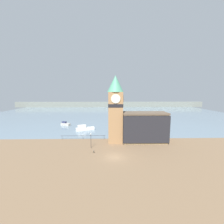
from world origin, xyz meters
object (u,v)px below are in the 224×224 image
Objects in this scene: mooring_bollard_near at (94,151)px; lamp_post at (91,138)px; clock_tower at (115,107)px; pier_building at (144,127)px; boat_near at (84,128)px; boat_far at (65,124)px.

lamp_post is at bearing 106.48° from mooring_bollard_near.
clock_tower reaches higher than pier_building.
pier_building is 19.97× the size of mooring_bollard_near.
mooring_bollard_near is 4.11m from lamp_post.
mooring_bollard_near is at bearing -73.52° from lamp_post.
pier_building reaches higher than boat_near.
boat_near is (-19.31, 13.45, -3.52)m from pier_building.
mooring_bollard_near is (5.52, -21.12, -0.45)m from boat_near.
lamp_post is at bearing -144.58° from clock_tower.
lamp_post is (14.05, -26.51, 2.02)m from boat_far.
boat_near is 1.83× the size of lamp_post.
pier_building is 2.80× the size of boat_far.
boat_far is (-9.48, 8.62, -0.13)m from boat_near.
lamp_post is at bearing -163.25° from pier_building.
clock_tower reaches higher than mooring_bollard_near.
mooring_bollard_near is at bearing -35.90° from boat_far.
boat_near is at bearing 104.65° from mooring_bollard_near.
pier_building is 36.46m from boat_far.
boat_near reaches higher than mooring_bollard_near.
boat_far is at bearing 116.77° from mooring_bollard_near.
lamp_post is at bearing -96.16° from boat_near.
boat_near is 18.56m from lamp_post.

